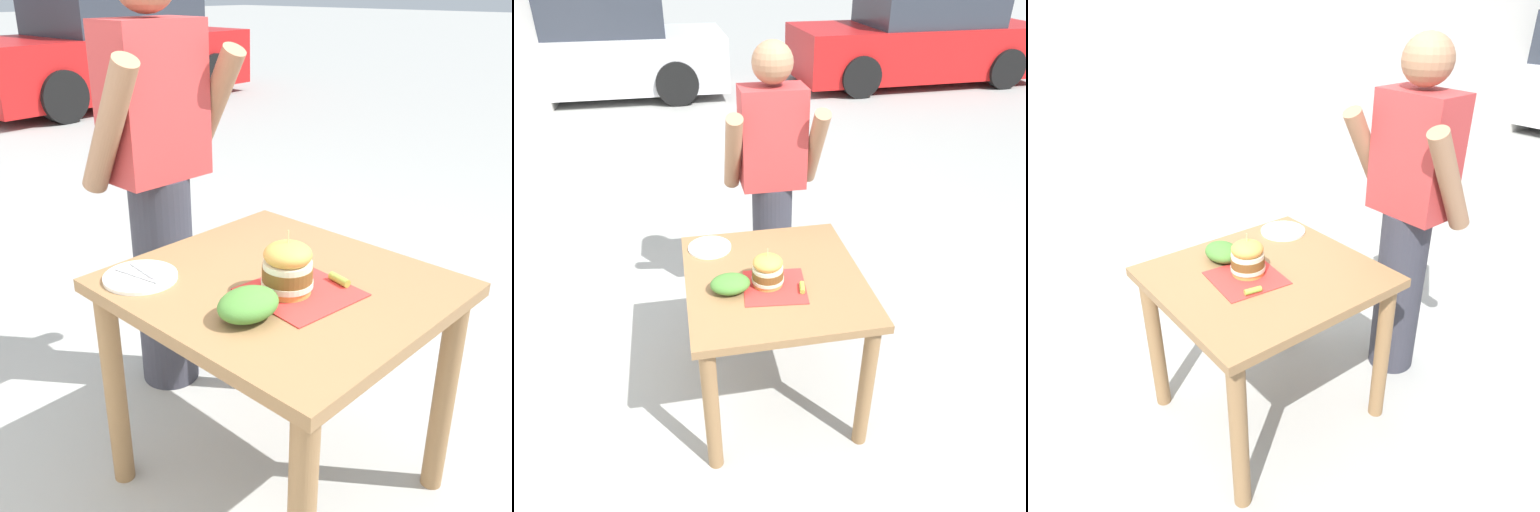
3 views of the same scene
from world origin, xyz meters
The scene contains 9 objects.
ground_plane centered at (0.00, 0.00, 0.00)m, with size 80.00×80.00×0.00m, color #9E9E99.
patio_table centered at (0.00, 0.00, 0.62)m, with size 0.83×0.90×0.77m.
serving_paper centered at (-0.02, -0.09, 0.77)m, with size 0.28×0.28×0.00m, color red.
sandwich centered at (-0.04, -0.06, 0.85)m, with size 0.15×0.15×0.19m.
pickle_spear centered at (0.10, -0.14, 0.78)m, with size 0.02×0.02×0.07m, color #8EA83D.
side_plate_with_forks centered at (-0.28, 0.31, 0.77)m, with size 0.22×0.22×0.02m.
side_salad centered at (-0.22, -0.08, 0.81)m, with size 0.18×0.14×0.08m, color #477F33.
diner_across_table centered at (0.14, 0.74, 0.88)m, with size 0.55×0.35×1.69m.
parked_car_near_curb centered at (3.88, 6.73, 0.72)m, with size 4.27×1.97×1.60m.
Camera 1 is at (-1.18, -1.03, 1.56)m, focal length 42.00 mm.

